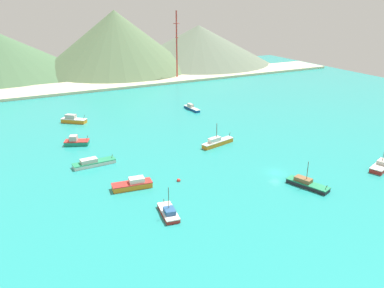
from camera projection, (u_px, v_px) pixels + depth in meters
ground at (215, 138)px, 121.98m from camera, size 260.00×280.00×0.50m
fishing_boat_0 at (192, 108)px, 150.80m from camera, size 2.50×9.54×2.22m
fishing_boat_1 at (73, 120)px, 135.34m from camera, size 8.49×7.71×3.01m
fishing_boat_2 at (76, 142)px, 115.05m from camera, size 7.67×5.67×2.89m
fishing_boat_3 at (133, 184)px, 89.00m from camera, size 9.41×4.04×2.45m
fishing_boat_4 at (307, 184)px, 89.64m from camera, size 5.92×10.30×6.19m
fishing_boat_5 at (381, 166)px, 98.79m from camera, size 8.72×5.65×4.77m
fishing_boat_6 at (93, 163)px, 101.04m from camera, size 11.14×3.44×2.05m
fishing_boat_7 at (169, 212)px, 77.95m from camera, size 3.88×7.99×6.32m
fishing_boat_8 at (217, 142)px, 114.64m from camera, size 11.38×4.91×6.79m
buoy_0 at (179, 181)px, 92.54m from camera, size 0.94×0.94×0.94m
beach_strip at (125, 83)px, 196.32m from camera, size 247.00×23.48×1.20m
hill_central at (116, 41)px, 225.73m from camera, size 90.29×90.29×34.30m
hill_east at (199, 45)px, 250.47m from camera, size 95.29×95.29×24.39m
radio_tower at (177, 45)px, 201.44m from camera, size 3.47×2.78×34.70m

